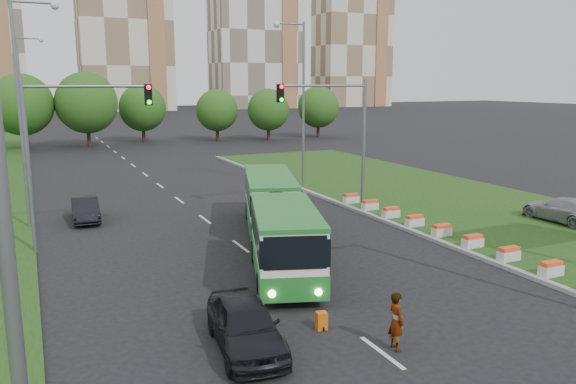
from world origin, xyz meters
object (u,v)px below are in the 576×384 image
car_left_far (85,209)px  car_left_near (245,324)px  shopping_trolley (321,321)px  car_median (563,209)px  pedestrian (396,321)px  traffic_mast_median (341,125)px  traffic_mast_left (65,136)px  articulated_bus (271,216)px

car_left_far → car_left_near: bearing=-79.2°
shopping_trolley → car_median: bearing=26.1°
car_left_near → car_median: bearing=24.3°
car_left_far → pedestrian: pedestrian is taller
shopping_trolley → pedestrian: bearing=-50.7°
car_left_near → pedestrian: (4.01, -1.90, 0.12)m
traffic_mast_median → shopping_trolley: 17.09m
car_left_near → traffic_mast_left: bearing=113.5°
traffic_mast_median → shopping_trolley: (-8.64, -13.85, -5.06)m
car_left_far → car_median: 26.92m
traffic_mast_left → car_median: 26.40m
articulated_bus → traffic_mast_left: bearing=174.4°
articulated_bus → shopping_trolley: bearing=-84.3°
car_left_near → pedestrian: bearing=-18.3°
car_median → shopping_trolley: 19.75m
car_left_near → pedestrian: 4.44m
pedestrian → shopping_trolley: bearing=37.5°
car_left_near → shopping_trolley: 2.72m
articulated_bus → pedestrian: bearing=-75.1°
car_left_far → car_median: (24.10, -12.00, 0.17)m
car_left_near → car_left_far: size_ratio=1.09×
pedestrian → car_left_far: bearing=23.7°
car_left_far → pedestrian: 21.61m
traffic_mast_median → pedestrian: traffic_mast_median is taller
car_median → shopping_trolley: car_median is taller
traffic_mast_median → car_median: 13.30m
traffic_mast_left → car_median: (25.20, -6.46, -4.50)m
car_median → shopping_trolley: bearing=19.0°
car_median → pedestrian: bearing=26.3°
traffic_mast_median → traffic_mast_left: bearing=-176.2°
articulated_bus → pedestrian: size_ratio=8.81×
traffic_mast_left → car_left_near: size_ratio=1.79×
traffic_mast_left → car_left_far: size_ratio=1.95×
car_left_near → car_median: 22.36m
car_left_near → articulated_bus: bearing=69.8°
shopping_trolley → articulated_bus: bearing=84.2°
pedestrian → car_left_near: bearing=70.1°
traffic_mast_left → shopping_trolley: 15.28m
car_left_far → traffic_mast_left: bearing=-98.9°
car_left_near → car_left_far: (-2.75, 18.62, -0.09)m
traffic_mast_median → car_left_near: bearing=-128.8°
car_median → shopping_trolley: size_ratio=8.31×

